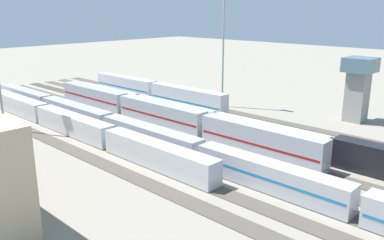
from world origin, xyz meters
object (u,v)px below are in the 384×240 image
light_mast_0 (223,34)px  control_tower (358,85)px  train_on_track_4 (161,115)px  train_on_track_1 (154,92)px  train_on_track_3 (205,120)px  train_on_track_6 (150,137)px  train_on_track_7 (74,125)px

light_mast_0 → control_tower: 32.36m
light_mast_0 → control_tower: size_ratio=2.04×
train_on_track_4 → light_mast_0: 27.53m
train_on_track_4 → control_tower: (-26.84, -32.02, 5.38)m
train_on_track_1 → train_on_track_3: (-26.76, 10.00, -0.52)m
train_on_track_4 → train_on_track_3: (-7.67, -5.00, -0.54)m
train_on_track_6 → control_tower: 46.37m
train_on_track_6 → train_on_track_1: 36.99m
train_on_track_7 → train_on_track_1: bearing=-70.4°
train_on_track_6 → train_on_track_3: size_ratio=1.32×
train_on_track_1 → control_tower: (-45.92, -17.02, 5.41)m
train_on_track_6 → train_on_track_3: 15.01m
train_on_track_7 → train_on_track_3: (-16.05, -20.00, 0.06)m
train_on_track_7 → light_mast_0: bearing=-98.6°
train_on_track_1 → light_mast_0: size_ratio=1.69×
train_on_track_6 → control_tower: bearing=-113.9°
train_on_track_7 → control_tower: control_tower is taller
train_on_track_7 → light_mast_0: (-5.75, -37.86, 15.72)m
train_on_track_1 → train_on_track_3: 28.57m
train_on_track_7 → control_tower: 59.05m
train_on_track_7 → train_on_track_6: bearing=-163.2°
train_on_track_1 → train_on_track_4: size_ratio=0.66×
train_on_track_4 → train_on_track_3: 9.17m
train_on_track_4 → control_tower: 42.13m
train_on_track_1 → control_tower: 49.27m
train_on_track_6 → light_mast_0: 38.00m
train_on_track_4 → light_mast_0: size_ratio=2.55×
train_on_track_6 → light_mast_0: size_ratio=4.29×
train_on_track_6 → train_on_track_7: same height
train_on_track_4 → train_on_track_6: bearing=129.3°
train_on_track_6 → train_on_track_7: (16.55, 5.00, 0.02)m
train_on_track_1 → control_tower: control_tower is taller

